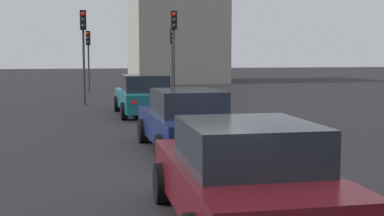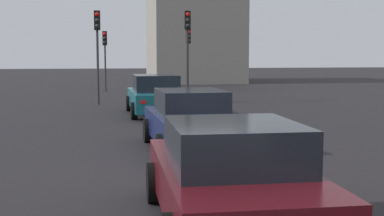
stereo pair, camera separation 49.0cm
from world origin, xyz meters
name	(u,v)px [view 1 (the left image)]	position (x,y,z in m)	size (l,w,h in m)	color
ground_plane	(191,167)	(0.00, 0.00, -0.10)	(160.00, 160.00, 0.20)	black
car_teal_lead	(144,96)	(9.18, -0.13, 0.76)	(4.74, 2.12, 1.57)	#19606B
car_navy_second	(186,121)	(1.42, -0.18, 0.73)	(4.47, 2.02, 1.50)	#141E4C
car_maroon_third	(244,176)	(-4.25, 0.20, 0.71)	(4.31, 2.16, 1.47)	#510F16
traffic_light_near_left	(172,47)	(21.94, -3.57, 2.86)	(0.33, 0.31, 3.97)	#2D2D30
traffic_light_near_right	(88,48)	(22.65, 1.71, 2.78)	(0.32, 0.30, 3.85)	#2D2D30
traffic_light_far_left	(83,37)	(13.79, 2.09, 3.15)	(0.32, 0.29, 4.39)	#2D2D30
traffic_light_far_right	(174,37)	(14.05, -2.22, 3.20)	(0.32, 0.29, 4.47)	#2D2D30
building_facade_left	(175,29)	(33.93, -6.00, 4.62)	(9.48, 7.44, 9.24)	gray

